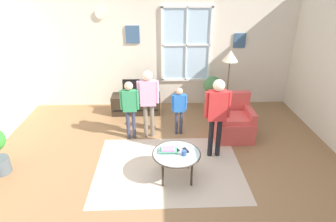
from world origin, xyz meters
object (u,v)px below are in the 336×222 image
Objects in this scene: television at (135,87)px; book_stack at (168,150)px; person_blue_shirt at (179,106)px; person_pink_shirt at (148,97)px; tv_stand at (136,104)px; floor_lamp at (230,64)px; coffee_table at (176,155)px; potted_plant_by_window at (213,91)px; armchair at (232,121)px; cup at (184,153)px; person_red_shirt at (217,110)px; person_green_shirt at (130,104)px; remote_near_cup at (186,150)px; remote_near_books at (176,149)px.

book_stack is at bearing -74.40° from television.
person_pink_shirt is at bearing -172.38° from person_blue_shirt.
tv_stand is 0.69× the size of floor_lamp.
potted_plant_by_window is at bearing 67.86° from coffee_table.
armchair is at bearing -87.78° from floor_lamp.
cup is at bearing -129.27° from armchair.
book_stack is at bearing -74.41° from tv_stand.
person_red_shirt is (1.52, -1.86, 0.25)m from television.
person_green_shirt reaches higher than armchair.
remote_near_cup is 2.62m from potted_plant_by_window.
potted_plant_by_window is at bearing 34.13° from person_green_shirt.
potted_plant_by_window is (1.03, 2.43, 0.03)m from remote_near_books.
person_red_shirt is 0.89× the size of floor_lamp.
television is 7.27× the size of cup.
remote_near_books is at bearing 124.83° from cup.
coffee_table is 1.48m from person_pink_shirt.
person_green_shirt is at bearing -91.27° from television.
television reaches higher than tv_stand.
floor_lamp reaches higher than coffee_table.
television is at bearing 106.48° from person_pink_shirt.
person_green_shirt is at bearing -145.87° from potted_plant_by_window.
floor_lamp is (1.19, 1.72, 0.91)m from remote_near_books.
coffee_table is 9.61× the size of cup.
floor_lamp reaches higher than tv_stand.
person_green_shirt is (-0.70, 1.22, 0.27)m from book_stack.
person_red_shirt is at bearing 42.77° from remote_near_cup.
coffee_table is 0.89× the size of potted_plant_by_window.
television is 0.40× the size of person_red_shirt.
remote_near_books is (0.00, 0.10, 0.04)m from coffee_table.
remote_near_cup is (0.04, 0.12, -0.03)m from cup.
remote_near_books is 1.38m from person_pink_shirt.
remote_near_books is 0.08× the size of floor_lamp.
cup is 1.47m from person_blue_shirt.
person_red_shirt is (1.52, -1.86, 0.69)m from tv_stand.
person_green_shirt is 1.70m from person_red_shirt.
book_stack is (0.67, -2.40, 0.26)m from tv_stand.
person_green_shirt is at bearing 125.30° from cup.
person_red_shirt is at bearing -50.65° from television.
tv_stand is 8.15× the size of remote_near_books.
floor_lamp is (1.32, 1.77, 0.89)m from book_stack.
armchair is 1.04m from person_red_shirt.
remote_near_cup is 0.10× the size of person_pink_shirt.
floor_lamp is at bearing 55.43° from remote_near_books.
floor_lamp is at bearing 59.52° from remote_near_cup.
tv_stand is 1.95× the size of television.
person_blue_shirt reaches higher than armchair.
remote_near_books is (0.81, -2.35, -0.19)m from television.
tv_stand is 1.12× the size of person_blue_shirt.
coffee_table is at bearing -20.83° from book_stack.
remote_near_books is 0.98m from person_red_shirt.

